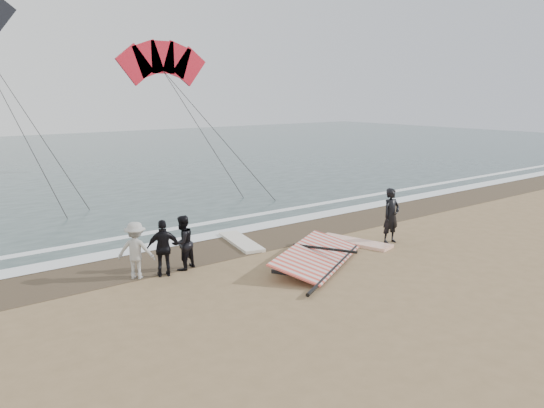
{
  "coord_description": "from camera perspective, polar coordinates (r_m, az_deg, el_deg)",
  "views": [
    {
      "loc": [
        -11.2,
        -10.22,
        5.1
      ],
      "look_at": [
        -0.98,
        3.0,
        1.6
      ],
      "focal_mm": 35.0,
      "sensor_mm": 36.0,
      "label": 1
    }
  ],
  "objects": [
    {
      "name": "board_cream",
      "position": [
        18.43,
        -3.35,
        -4.08
      ],
      "size": [
        1.27,
        2.73,
        0.11
      ],
      "primitive_type": "cube",
      "rotation": [
        0.0,
        0.0,
        -0.22
      ],
      "color": "silver",
      "rests_on": "ground"
    },
    {
      "name": "ground",
      "position": [
        15.99,
        9.46,
        -6.93
      ],
      "size": [
        120.0,
        120.0,
        0.0
      ],
      "primitive_type": "plane",
      "color": "#8C704C",
      "rests_on": "ground"
    },
    {
      "name": "foam_near",
      "position": [
        20.27,
        -2.83,
        -2.68
      ],
      "size": [
        120.0,
        0.9,
        0.01
      ],
      "primitive_type": "cube",
      "color": "white",
      "rests_on": "sea"
    },
    {
      "name": "sea",
      "position": [
        44.93,
        -23.1,
        4.38
      ],
      "size": [
        120.0,
        54.0,
        0.02
      ],
      "primitive_type": "cube",
      "color": "#233838",
      "rests_on": "ground"
    },
    {
      "name": "board_white",
      "position": [
        18.61,
        8.87,
        -4.05
      ],
      "size": [
        1.37,
        2.7,
        0.1
      ],
      "primitive_type": "cube",
      "rotation": [
        0.0,
        0.0,
        0.26
      ],
      "color": "white",
      "rests_on": "ground"
    },
    {
      "name": "trio_cluster",
      "position": [
        15.42,
        -12.11,
        -4.58
      ],
      "size": [
        2.47,
        1.23,
        1.64
      ],
      "color": "black",
      "rests_on": "ground"
    },
    {
      "name": "foam_far",
      "position": [
        21.65,
        -5.41,
        -1.78
      ],
      "size": [
        120.0,
        0.45,
        0.01
      ],
      "primitive_type": "cube",
      "color": "white",
      "rests_on": "sea"
    },
    {
      "name": "man_main",
      "position": [
        18.74,
        12.69,
        -1.23
      ],
      "size": [
        0.72,
        0.5,
        1.92
      ],
      "primitive_type": "imported",
      "rotation": [
        0.0,
        0.0,
        -0.06
      ],
      "color": "black",
      "rests_on": "ground"
    },
    {
      "name": "wet_sand",
      "position": [
        19.18,
        -0.43,
        -3.57
      ],
      "size": [
        120.0,
        2.8,
        0.01
      ],
      "primitive_type": "cube",
      "color": "#4C3D2B",
      "rests_on": "ground"
    },
    {
      "name": "sail_rig",
      "position": [
        16.25,
        4.38,
        -5.77
      ],
      "size": [
        4.33,
        3.62,
        0.52
      ],
      "color": "black",
      "rests_on": "ground"
    },
    {
      "name": "kite_red",
      "position": [
        35.18,
        -11.64,
        14.36
      ],
      "size": [
        6.74,
        6.06,
        13.53
      ],
      "color": "red",
      "rests_on": "ground"
    }
  ]
}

